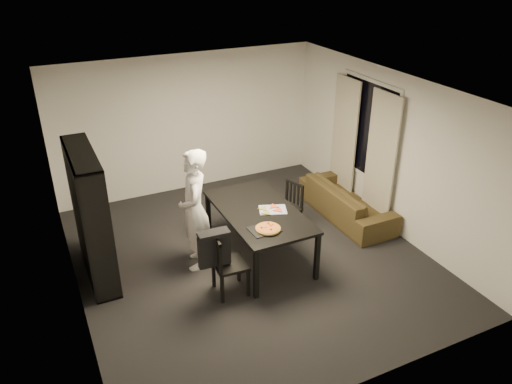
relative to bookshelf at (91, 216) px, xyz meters
name	(u,v)px	position (x,y,z in m)	size (l,w,h in m)	color
room	(250,181)	(2.16, -0.60, 0.35)	(5.01, 5.51, 2.61)	black
window_pane	(368,129)	(4.64, 0.00, 0.55)	(0.02, 1.40, 1.60)	black
window_frame	(367,129)	(4.64, 0.00, 0.55)	(0.03, 1.52, 1.72)	white
curtain_left	(381,160)	(4.56, -0.52, 0.20)	(0.03, 0.70, 2.25)	#BEB8A2
curtain_right	(344,139)	(4.56, 0.52, 0.20)	(0.03, 0.70, 2.25)	#BEB8A2
bookshelf	(91,216)	(0.00, 0.00, 0.00)	(0.35, 1.50, 1.90)	black
dining_table	(259,214)	(2.30, -0.61, -0.23)	(1.06, 1.90, 0.79)	black
chair_left	(224,260)	(1.47, -1.24, -0.42)	(0.46, 0.46, 0.94)	black
chair_right	(290,204)	(3.11, -0.12, -0.47)	(0.49, 0.49, 0.84)	black
draped_jacket	(214,247)	(1.35, -1.23, -0.18)	(0.44, 0.21, 0.52)	black
person	(195,210)	(1.37, -0.41, -0.03)	(0.67, 0.44, 1.83)	white
baking_tray	(264,229)	(2.12, -1.15, -0.15)	(0.40, 0.32, 0.01)	black
pepperoni_pizza	(268,229)	(2.16, -1.18, -0.13)	(0.35, 0.35, 0.03)	olive
kitchen_towel	(273,210)	(2.49, -0.69, -0.15)	(0.40, 0.30, 0.01)	silver
pizza_slices	(270,209)	(2.45, -0.69, -0.14)	(0.37, 0.31, 0.01)	gold
sofa	(347,201)	(4.22, -0.16, -0.66)	(2.00, 0.78, 0.58)	#3F3919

